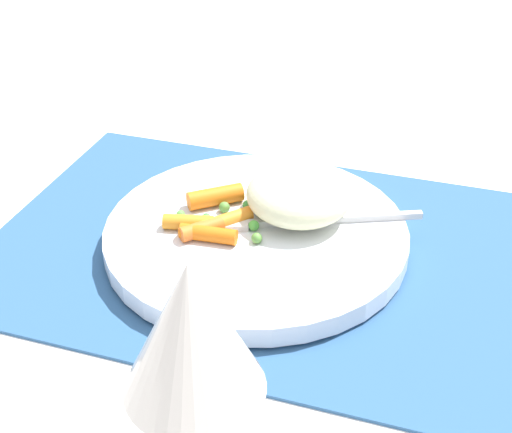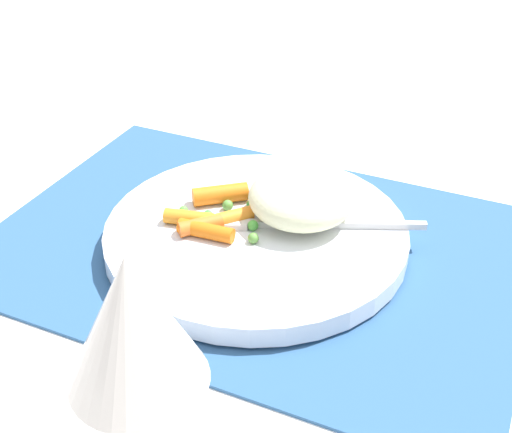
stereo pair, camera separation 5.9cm
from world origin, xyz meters
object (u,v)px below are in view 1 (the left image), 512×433
object	(u,v)px
rice_mound	(299,195)
fork	(286,222)
plate	(256,235)
carrot_portion	(210,217)
wine_glass	(192,340)

from	to	relation	value
rice_mound	fork	distance (m)	0.03
fork	plate	bearing A→B (deg)	23.03
carrot_portion	wine_glass	xyz separation A→B (m)	(-0.08, 0.24, 0.09)
fork	rice_mound	bearing A→B (deg)	-109.93
fork	wine_glass	distance (m)	0.28
carrot_portion	fork	bearing A→B (deg)	-163.70
plate	wine_glass	xyz separation A→B (m)	(-0.05, 0.25, 0.11)
plate	wine_glass	bearing A→B (deg)	100.45
plate	carrot_portion	world-z (taller)	carrot_portion
plate	wine_glass	size ratio (longest dim) A/B	1.54
plate	carrot_portion	bearing A→B (deg)	11.95
carrot_portion	wine_glass	bearing A→B (deg)	109.61
rice_mound	fork	world-z (taller)	rice_mound
wine_glass	fork	bearing A→B (deg)	-85.21
plate	wine_glass	distance (m)	0.27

